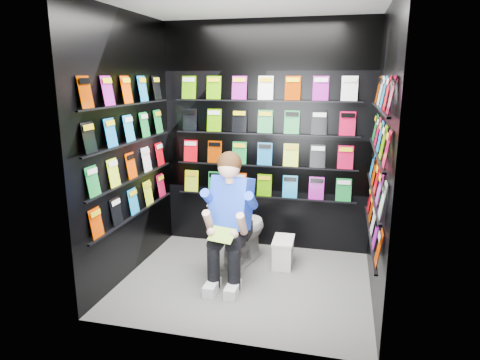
# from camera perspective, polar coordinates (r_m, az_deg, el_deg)

# --- Properties ---
(floor) EXTENTS (2.40, 2.40, 0.00)m
(floor) POSITION_cam_1_polar(r_m,az_deg,el_deg) (4.36, 0.71, -13.41)
(floor) COLOR slate
(floor) RESTS_ON ground
(ceiling) EXTENTS (2.40, 2.40, 0.00)m
(ceiling) POSITION_cam_1_polar(r_m,az_deg,el_deg) (3.93, 0.83, 22.66)
(ceiling) COLOR white
(ceiling) RESTS_ON floor
(wall_back) EXTENTS (2.40, 0.04, 2.60)m
(wall_back) POSITION_cam_1_polar(r_m,az_deg,el_deg) (4.91, 3.42, 5.61)
(wall_back) COLOR black
(wall_back) RESTS_ON floor
(wall_front) EXTENTS (2.40, 0.04, 2.60)m
(wall_front) POSITION_cam_1_polar(r_m,az_deg,el_deg) (3.00, -3.56, 0.45)
(wall_front) COLOR black
(wall_front) RESTS_ON floor
(wall_left) EXTENTS (0.04, 2.00, 2.60)m
(wall_left) POSITION_cam_1_polar(r_m,az_deg,el_deg) (4.37, -14.79, 4.19)
(wall_left) COLOR black
(wall_left) RESTS_ON floor
(wall_right) EXTENTS (0.04, 2.00, 2.60)m
(wall_right) POSITION_cam_1_polar(r_m,az_deg,el_deg) (3.86, 18.42, 2.74)
(wall_right) COLOR black
(wall_right) RESTS_ON floor
(comics_back) EXTENTS (2.10, 0.06, 1.37)m
(comics_back) POSITION_cam_1_polar(r_m,az_deg,el_deg) (4.88, 3.35, 5.63)
(comics_back) COLOR red
(comics_back) RESTS_ON wall_back
(comics_left) EXTENTS (0.06, 1.70, 1.37)m
(comics_left) POSITION_cam_1_polar(r_m,az_deg,el_deg) (4.36, -14.45, 4.25)
(comics_left) COLOR red
(comics_left) RESTS_ON wall_left
(comics_right) EXTENTS (0.06, 1.70, 1.37)m
(comics_right) POSITION_cam_1_polar(r_m,az_deg,el_deg) (3.86, 17.98, 2.84)
(comics_right) COLOR red
(comics_right) RESTS_ON wall_right
(toilet) EXTENTS (0.58, 0.82, 0.73)m
(toilet) POSITION_cam_1_polar(r_m,az_deg,el_deg) (4.66, 0.12, -6.65)
(toilet) COLOR white
(toilet) RESTS_ON floor
(longbox) EXTENTS (0.21, 0.37, 0.27)m
(longbox) POSITION_cam_1_polar(r_m,az_deg,el_deg) (4.68, 5.76, -9.69)
(longbox) COLOR white
(longbox) RESTS_ON floor
(longbox_lid) EXTENTS (0.23, 0.38, 0.03)m
(longbox_lid) POSITION_cam_1_polar(r_m,az_deg,el_deg) (4.63, 5.81, -8.00)
(longbox_lid) COLOR white
(longbox_lid) RESTS_ON longbox
(reader) EXTENTS (0.68, 0.86, 1.41)m
(reader) POSITION_cam_1_polar(r_m,az_deg,el_deg) (4.18, -1.11, -3.20)
(reader) COLOR #062ED2
(reader) RESTS_ON toilet
(held_comic) EXTENTS (0.27, 0.19, 0.10)m
(held_comic) POSITION_cam_1_polar(r_m,az_deg,el_deg) (3.93, -2.42, -7.32)
(held_comic) COLOR green
(held_comic) RESTS_ON reader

